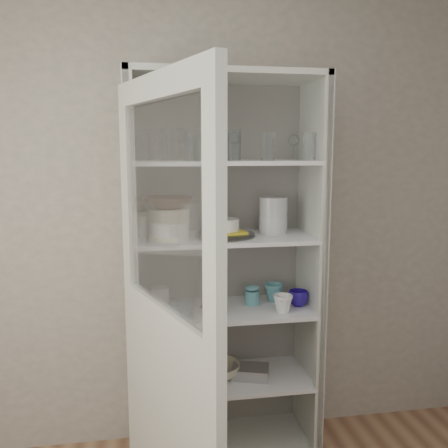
# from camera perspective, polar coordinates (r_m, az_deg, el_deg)

# --- Properties ---
(wall_back) EXTENTS (3.60, 0.02, 2.60)m
(wall_back) POSITION_cam_1_polar(r_m,az_deg,el_deg) (2.72, -4.95, 0.09)
(wall_back) COLOR gray
(wall_back) RESTS_ON ground
(pantry_cabinet) EXTENTS (1.00, 0.45, 2.10)m
(pantry_cabinet) POSITION_cam_1_polar(r_m,az_deg,el_deg) (2.67, -0.23, -7.99)
(pantry_cabinet) COLOR beige
(pantry_cabinet) RESTS_ON floor
(cupboard_door) EXTENTS (0.35, 0.86, 2.00)m
(cupboard_door) POSITION_cam_1_polar(r_m,az_deg,el_deg) (1.99, -6.94, -16.11)
(cupboard_door) COLOR beige
(cupboard_door) RESTS_ON floor
(tumbler_0) EXTENTS (0.09, 0.09, 0.15)m
(tumbler_0) POSITION_cam_1_polar(r_m,az_deg,el_deg) (2.30, -6.66, 9.34)
(tumbler_0) COLOR silver
(tumbler_0) RESTS_ON shelf_glass
(tumbler_1) EXTENTS (0.08, 0.08, 0.14)m
(tumbler_1) POSITION_cam_1_polar(r_m,az_deg,el_deg) (2.33, -3.90, 9.24)
(tumbler_1) COLOR silver
(tumbler_1) RESTS_ON shelf_glass
(tumbler_2) EXTENTS (0.07, 0.07, 0.13)m
(tumbler_2) POSITION_cam_1_polar(r_m,az_deg,el_deg) (2.36, -2.92, 9.14)
(tumbler_2) COLOR silver
(tumbler_2) RESTS_ON shelf_glass
(tumbler_3) EXTENTS (0.09, 0.09, 0.15)m
(tumbler_3) POSITION_cam_1_polar(r_m,az_deg,el_deg) (2.39, 1.15, 9.45)
(tumbler_3) COLOR silver
(tumbler_3) RESTS_ON shelf_glass
(tumbler_4) EXTENTS (0.08, 0.08, 0.13)m
(tumbler_4) POSITION_cam_1_polar(r_m,az_deg,el_deg) (2.34, -0.13, 9.15)
(tumbler_4) COLOR silver
(tumbler_4) RESTS_ON shelf_glass
(tumbler_5) EXTENTS (0.08, 0.08, 0.14)m
(tumbler_5) POSITION_cam_1_polar(r_m,az_deg,el_deg) (2.39, 5.28, 9.26)
(tumbler_5) COLOR silver
(tumbler_5) RESTS_ON shelf_glass
(tumbler_6) EXTENTS (0.07, 0.07, 0.14)m
(tumbler_6) POSITION_cam_1_polar(r_m,az_deg,el_deg) (2.45, 10.20, 9.16)
(tumbler_6) COLOR silver
(tumbler_6) RESTS_ON shelf_glass
(tumbler_7) EXTENTS (0.08, 0.08, 0.14)m
(tumbler_7) POSITION_cam_1_polar(r_m,az_deg,el_deg) (2.46, -9.60, 9.18)
(tumbler_7) COLOR silver
(tumbler_7) RESTS_ON shelf_glass
(tumbler_8) EXTENTS (0.09, 0.09, 0.15)m
(tumbler_8) POSITION_cam_1_polar(r_m,az_deg,el_deg) (2.46, -2.81, 9.43)
(tumbler_8) COLOR silver
(tumbler_8) RESTS_ON shelf_glass
(tumbler_9) EXTENTS (0.07, 0.07, 0.13)m
(tumbler_9) POSITION_cam_1_polar(r_m,az_deg,el_deg) (2.48, -4.17, 9.11)
(tumbler_9) COLOR silver
(tumbler_9) RESTS_ON shelf_glass
(goblet_0) EXTENTS (0.08, 0.08, 0.19)m
(goblet_0) POSITION_cam_1_polar(r_m,az_deg,el_deg) (2.58, -5.24, 9.77)
(goblet_0) COLOR silver
(goblet_0) RESTS_ON shelf_glass
(goblet_1) EXTENTS (0.07, 0.07, 0.16)m
(goblet_1) POSITION_cam_1_polar(r_m,az_deg,el_deg) (2.56, -0.43, 9.49)
(goblet_1) COLOR silver
(goblet_1) RESTS_ON shelf_glass
(goblet_2) EXTENTS (0.08, 0.08, 0.17)m
(goblet_2) POSITION_cam_1_polar(r_m,az_deg,el_deg) (2.60, 1.22, 9.59)
(goblet_2) COLOR silver
(goblet_2) RESTS_ON shelf_glass
(goblet_3) EXTENTS (0.07, 0.07, 0.15)m
(goblet_3) POSITION_cam_1_polar(r_m,az_deg,el_deg) (2.69, 8.36, 9.30)
(goblet_3) COLOR silver
(goblet_3) RESTS_ON shelf_glass
(plate_stack_front) EXTENTS (0.21, 0.21, 0.10)m
(plate_stack_front) POSITION_cam_1_polar(r_m,az_deg,el_deg) (2.41, -6.69, -0.83)
(plate_stack_front) COLOR white
(plate_stack_front) RESTS_ON shelf_plates
(plate_stack_back) EXTENTS (0.23, 0.23, 0.11)m
(plate_stack_back) POSITION_cam_1_polar(r_m,az_deg,el_deg) (2.58, -8.14, -0.06)
(plate_stack_back) COLOR white
(plate_stack_back) RESTS_ON shelf_plates
(cream_bowl) EXTENTS (0.24, 0.24, 0.07)m
(cream_bowl) POSITION_cam_1_polar(r_m,az_deg,el_deg) (2.40, -6.73, 1.10)
(cream_bowl) COLOR beige
(cream_bowl) RESTS_ON plate_stack_front
(terracotta_bowl) EXTENTS (0.27, 0.27, 0.06)m
(terracotta_bowl) POSITION_cam_1_polar(r_m,az_deg,el_deg) (2.39, -6.75, 2.60)
(terracotta_bowl) COLOR #432516
(terracotta_bowl) RESTS_ON cream_bowl
(glass_platter) EXTENTS (0.39, 0.39, 0.02)m
(glass_platter) POSITION_cam_1_polar(r_m,az_deg,el_deg) (2.51, 0.16, -1.31)
(glass_platter) COLOR silver
(glass_platter) RESTS_ON shelf_plates
(yellow_trivet) EXTENTS (0.22, 0.22, 0.01)m
(yellow_trivet) POSITION_cam_1_polar(r_m,az_deg,el_deg) (2.51, 0.16, -0.96)
(yellow_trivet) COLOR yellow
(yellow_trivet) RESTS_ON glass_platter
(white_ramekin) EXTENTS (0.16, 0.16, 0.06)m
(white_ramekin) POSITION_cam_1_polar(r_m,az_deg,el_deg) (2.50, 0.16, -0.09)
(white_ramekin) COLOR white
(white_ramekin) RESTS_ON yellow_trivet
(grey_bowl_stack) EXTENTS (0.15, 0.15, 0.20)m
(grey_bowl_stack) POSITION_cam_1_polar(r_m,az_deg,el_deg) (2.60, 5.95, 1.05)
(grey_bowl_stack) COLOR silver
(grey_bowl_stack) RESTS_ON shelf_plates
(mug_blue) EXTENTS (0.14, 0.14, 0.09)m
(mug_blue) POSITION_cam_1_polar(r_m,az_deg,el_deg) (2.68, 8.92, -8.81)
(mug_blue) COLOR navy
(mug_blue) RESTS_ON shelf_mugs
(mug_teal) EXTENTS (0.14, 0.14, 0.10)m
(mug_teal) POSITION_cam_1_polar(r_m,az_deg,el_deg) (2.74, 6.01, -8.19)
(mug_teal) COLOR teal
(mug_teal) RESTS_ON shelf_mugs
(mug_white) EXTENTS (0.10, 0.10, 0.10)m
(mug_white) POSITION_cam_1_polar(r_m,az_deg,el_deg) (2.56, 7.11, -9.50)
(mug_white) COLOR white
(mug_white) RESTS_ON shelf_mugs
(teal_jar) EXTENTS (0.08, 0.08, 0.10)m
(teal_jar) POSITION_cam_1_polar(r_m,az_deg,el_deg) (2.67, 3.40, -8.67)
(teal_jar) COLOR teal
(teal_jar) RESTS_ON shelf_mugs
(measuring_cups) EXTENTS (0.11, 0.11, 0.04)m
(measuring_cups) POSITION_cam_1_polar(r_m,az_deg,el_deg) (2.53, -1.57, -10.31)
(measuring_cups) COLOR silver
(measuring_cups) RESTS_ON shelf_mugs
(white_canister) EXTENTS (0.11, 0.11, 0.12)m
(white_canister) POSITION_cam_1_polar(r_m,az_deg,el_deg) (2.63, -7.67, -8.76)
(white_canister) COLOR white
(white_canister) RESTS_ON shelf_mugs
(cream_dish) EXTENTS (0.28, 0.28, 0.08)m
(cream_dish) POSITION_cam_1_polar(r_m,az_deg,el_deg) (2.76, -0.81, -17.19)
(cream_dish) COLOR beige
(cream_dish) RESTS_ON shelf_bot
(tin_box) EXTENTS (0.24, 0.20, 0.06)m
(tin_box) POSITION_cam_1_polar(r_m,az_deg,el_deg) (2.77, 3.18, -17.34)
(tin_box) COLOR #A2A2A2
(tin_box) RESTS_ON shelf_bot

